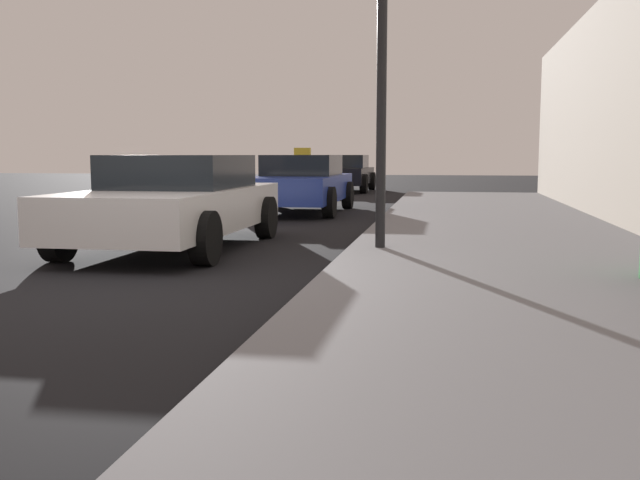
% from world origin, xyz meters
% --- Properties ---
extents(ground_plane, '(80.00, 80.00, 0.00)m').
position_xyz_m(ground_plane, '(0.00, 0.00, 0.00)').
color(ground_plane, black).
extents(sidewalk, '(4.00, 32.00, 0.15)m').
position_xyz_m(sidewalk, '(4.00, 0.00, 0.07)').
color(sidewalk, slate).
rests_on(sidewalk, ground_plane).
extents(street_lamp, '(0.36, 0.36, 4.12)m').
position_xyz_m(street_lamp, '(2.39, 2.34, 2.99)').
color(street_lamp, black).
rests_on(street_lamp, sidewalk).
extents(car_white, '(2.05, 4.44, 1.27)m').
position_xyz_m(car_white, '(-0.46, 2.94, 0.65)').
color(car_white, white).
rests_on(car_white, ground_plane).
extents(car_blue, '(1.95, 4.30, 1.43)m').
position_xyz_m(car_blue, '(-0.01, 9.36, 0.65)').
color(car_blue, '#233899').
rests_on(car_blue, ground_plane).
extents(car_black, '(1.98, 4.10, 1.27)m').
position_xyz_m(car_black, '(-0.41, 18.84, 0.65)').
color(car_black, black).
rests_on(car_black, ground_plane).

